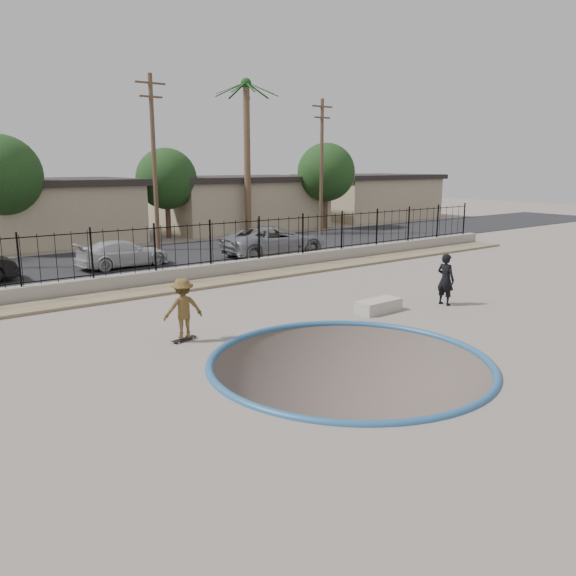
% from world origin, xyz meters
% --- Properties ---
extents(ground, '(120.00, 120.00, 2.20)m').
position_xyz_m(ground, '(0.00, 12.00, -1.10)').
color(ground, gray).
rests_on(ground, ground).
extents(bowl_pit, '(6.84, 6.84, 1.80)m').
position_xyz_m(bowl_pit, '(0.00, -1.00, 0.00)').
color(bowl_pit, '#53473F').
rests_on(bowl_pit, ground).
extents(coping_ring, '(7.04, 7.04, 0.20)m').
position_xyz_m(coping_ring, '(0.00, -1.00, 0.00)').
color(coping_ring, '#2A5C8B').
rests_on(coping_ring, ground).
extents(rock_strip, '(42.00, 1.60, 0.11)m').
position_xyz_m(rock_strip, '(0.00, 9.20, 0.06)').
color(rock_strip, '#9B8B66').
rests_on(rock_strip, ground).
extents(retaining_wall, '(42.00, 0.45, 0.60)m').
position_xyz_m(retaining_wall, '(0.00, 10.30, 0.30)').
color(retaining_wall, gray).
rests_on(retaining_wall, ground).
extents(fence, '(40.00, 0.04, 1.80)m').
position_xyz_m(fence, '(0.00, 10.30, 1.50)').
color(fence, black).
rests_on(fence, retaining_wall).
extents(street, '(90.00, 8.00, 0.04)m').
position_xyz_m(street, '(0.00, 17.00, 0.02)').
color(street, black).
rests_on(street, ground).
extents(house_center, '(10.60, 8.60, 3.90)m').
position_xyz_m(house_center, '(0.00, 26.50, 1.97)').
color(house_center, tan).
rests_on(house_center, ground).
extents(house_east, '(12.60, 8.60, 3.90)m').
position_xyz_m(house_east, '(14.00, 26.50, 1.97)').
color(house_east, tan).
rests_on(house_east, ground).
extents(house_east_far, '(11.60, 8.60, 3.90)m').
position_xyz_m(house_east_far, '(28.00, 26.50, 1.97)').
color(house_east_far, tan).
rests_on(house_east_far, ground).
extents(palm_right, '(2.30, 2.30, 10.30)m').
position_xyz_m(palm_right, '(12.00, 22.00, 7.33)').
color(palm_right, brown).
rests_on(palm_right, ground).
extents(utility_pole_mid, '(1.70, 0.24, 9.50)m').
position_xyz_m(utility_pole_mid, '(4.00, 19.00, 4.96)').
color(utility_pole_mid, '#473323').
rests_on(utility_pole_mid, ground).
extents(utility_pole_right, '(1.70, 0.24, 9.00)m').
position_xyz_m(utility_pole_right, '(16.00, 19.00, 4.70)').
color(utility_pole_right, '#473323').
rests_on(utility_pole_right, ground).
extents(street_tree_left, '(4.32, 4.32, 6.36)m').
position_xyz_m(street_tree_left, '(-3.00, 23.00, 4.19)').
color(street_tree_left, '#473323').
rests_on(street_tree_left, ground).
extents(street_tree_mid, '(3.96, 3.96, 5.83)m').
position_xyz_m(street_tree_mid, '(7.00, 24.00, 3.84)').
color(street_tree_mid, '#473323').
rests_on(street_tree_mid, ground).
extents(street_tree_right, '(4.32, 4.32, 6.36)m').
position_xyz_m(street_tree_right, '(19.00, 22.00, 4.19)').
color(street_tree_right, '#473323').
rests_on(street_tree_right, ground).
extents(skater, '(1.17, 0.81, 1.66)m').
position_xyz_m(skater, '(-2.45, 3.00, 0.83)').
color(skater, olive).
rests_on(skater, ground).
extents(skateboard, '(0.79, 0.36, 0.07)m').
position_xyz_m(skateboard, '(-2.45, 3.00, 0.05)').
color(skateboard, black).
rests_on(skateboard, ground).
extents(videographer, '(0.46, 0.67, 1.79)m').
position_xyz_m(videographer, '(6.62, 1.30, 0.89)').
color(videographer, black).
rests_on(videographer, ground).
extents(concrete_ledge, '(1.62, 0.75, 0.40)m').
position_xyz_m(concrete_ledge, '(4.10, 2.00, 0.20)').
color(concrete_ledge, '#B0AB9C').
rests_on(concrete_ledge, ground).
extents(car_c, '(4.39, 1.99, 1.25)m').
position_xyz_m(car_c, '(0.45, 15.00, 0.66)').
color(car_c, silver).
rests_on(car_c, street).
extents(car_d, '(5.75, 2.86, 1.57)m').
position_xyz_m(car_d, '(8.06, 13.40, 0.82)').
color(car_d, gray).
rests_on(car_d, street).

